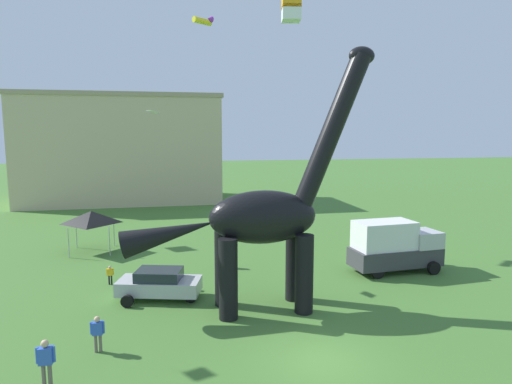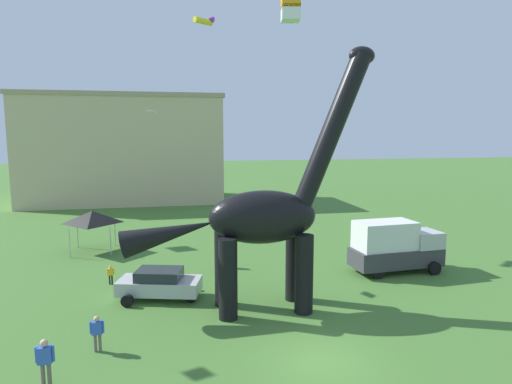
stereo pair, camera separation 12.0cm
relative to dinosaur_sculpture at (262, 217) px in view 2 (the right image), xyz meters
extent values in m
plane|color=#42702D|center=(1.15, -5.27, -4.57)|extent=(240.00, 240.00, 0.00)
cylinder|color=black|center=(1.88, 0.84, -2.67)|extent=(0.88, 0.88, 3.80)
cylinder|color=black|center=(1.88, -0.84, -2.67)|extent=(0.88, 0.88, 3.80)
cylinder|color=black|center=(-1.76, 0.84, -2.67)|extent=(0.88, 0.88, 3.80)
cylinder|color=black|center=(-1.76, -0.84, -2.67)|extent=(0.88, 0.88, 3.80)
ellipsoid|color=black|center=(0.06, 0.00, 0.00)|extent=(5.20, 2.24, 2.56)
cylinder|color=black|center=(3.44, 0.00, 4.10)|extent=(3.74, 0.96, 7.41)
ellipsoid|color=black|center=(4.86, 0.00, 7.63)|extent=(1.28, 0.80, 0.88)
cone|color=black|center=(-4.30, 0.00, -0.58)|extent=(4.57, 1.28, 2.17)
cube|color=#B7B7BC|center=(-4.93, 2.36, -3.90)|extent=(4.51, 2.79, 0.72)
cube|color=#232B35|center=(-4.93, 2.36, -3.28)|extent=(2.59, 2.09, 0.52)
cylinder|color=black|center=(-3.37, 3.25, -4.26)|extent=(0.66, 0.37, 0.62)
cylinder|color=black|center=(-3.37, 1.47, -4.26)|extent=(0.66, 0.37, 0.62)
cylinder|color=black|center=(-6.48, 3.25, -4.26)|extent=(0.66, 0.37, 0.62)
cylinder|color=black|center=(-6.48, 1.47, -4.26)|extent=(0.66, 0.37, 0.62)
cube|color=#38383D|center=(9.37, 4.03, -3.62)|extent=(5.74, 2.52, 1.10)
cube|color=#B7B7BC|center=(11.22, 4.03, -2.57)|extent=(1.93, 2.06, 1.00)
cube|color=silver|center=(8.59, 4.03, -2.22)|extent=(3.73, 2.28, 1.70)
cylinder|color=black|center=(11.39, 5.08, -4.17)|extent=(0.82, 0.32, 0.80)
cylinder|color=black|center=(11.39, 2.98, -4.17)|extent=(0.82, 0.32, 0.80)
cylinder|color=black|center=(7.69, 5.08, -4.17)|extent=(0.82, 0.32, 0.80)
cylinder|color=black|center=(7.69, 2.98, -4.17)|extent=(0.82, 0.32, 0.80)
cylinder|color=black|center=(-7.77, 5.07, -4.30)|extent=(0.09, 0.09, 0.54)
cylinder|color=black|center=(-7.64, 5.07, -4.30)|extent=(0.09, 0.09, 0.54)
cube|color=yellow|center=(-7.70, 5.07, -3.84)|extent=(0.29, 0.18, 0.38)
sphere|color=tan|center=(-7.70, 5.07, -3.56)|extent=(0.17, 0.17, 0.17)
cylinder|color=yellow|center=(-7.87, 5.07, -3.82)|extent=(0.07, 0.07, 0.36)
cylinder|color=yellow|center=(-7.53, 5.07, -3.82)|extent=(0.07, 0.07, 0.36)
cylinder|color=#6B6056|center=(-7.31, -2.91, -4.21)|extent=(0.12, 0.12, 0.73)
cylinder|color=#6B6056|center=(-7.13, -2.91, -4.21)|extent=(0.12, 0.12, 0.73)
cube|color=blue|center=(-7.22, -2.91, -3.59)|extent=(0.39, 0.24, 0.51)
sphere|color=tan|center=(-7.22, -2.91, -3.22)|extent=(0.23, 0.23, 0.23)
cylinder|color=blue|center=(-7.44, -2.91, -3.56)|extent=(0.10, 0.10, 0.49)
cylinder|color=blue|center=(-6.99, -2.91, -3.56)|extent=(0.10, 0.10, 0.49)
cylinder|color=black|center=(-1.30, 7.05, -4.18)|extent=(0.13, 0.13, 0.77)
cylinder|color=black|center=(-1.11, 7.05, -4.18)|extent=(0.13, 0.13, 0.77)
cube|color=#D1333D|center=(-1.21, 7.05, -3.52)|extent=(0.42, 0.26, 0.55)
sphere|color=tan|center=(-1.21, 7.05, -3.13)|extent=(0.24, 0.24, 0.24)
cylinder|color=#D1333D|center=(-1.45, 7.05, -3.49)|extent=(0.10, 0.10, 0.52)
cylinder|color=#D1333D|center=(-0.97, 7.05, -3.49)|extent=(0.10, 0.10, 0.52)
cylinder|color=#6B6056|center=(-8.66, -5.06, -4.15)|extent=(0.14, 0.14, 0.83)
cylinder|color=#6B6056|center=(-8.46, -5.06, -4.15)|extent=(0.14, 0.14, 0.83)
cube|color=blue|center=(-8.56, -5.06, -3.44)|extent=(0.45, 0.28, 0.59)
sphere|color=tan|center=(-8.56, -5.06, -3.02)|extent=(0.26, 0.26, 0.26)
cylinder|color=blue|center=(-8.82, -5.06, -3.41)|extent=(0.11, 0.11, 0.56)
cylinder|color=blue|center=(-8.30, -5.06, -3.41)|extent=(0.11, 0.11, 0.56)
cylinder|color=#B2B2B7|center=(-8.45, 13.95, -3.52)|extent=(0.06, 0.06, 2.10)
cylinder|color=#B2B2B7|center=(-8.45, 11.25, -3.52)|extent=(0.06, 0.06, 2.10)
cylinder|color=#B2B2B7|center=(-11.15, 13.95, -3.52)|extent=(0.06, 0.06, 2.10)
cylinder|color=#B2B2B7|center=(-11.15, 11.25, -3.52)|extent=(0.06, 0.06, 2.10)
pyramid|color=black|center=(-9.80, 12.60, -2.02)|extent=(3.15, 3.15, 0.90)
cylinder|color=yellow|center=(-1.50, 14.13, 12.28)|extent=(1.55, 1.26, 0.44)
cone|color=purple|center=(-1.01, 13.42, 12.28)|extent=(0.59, 0.61, 0.46)
cube|color=white|center=(-5.08, 6.56, 5.22)|extent=(0.87, 0.99, 0.14)
cube|color=orange|center=(0.39, -3.33, 8.91)|extent=(0.80, 0.80, 0.56)
cube|color=white|center=(0.39, -3.33, 8.48)|extent=(0.80, 0.80, 0.56)
cube|color=#CCB78E|center=(-9.65, 37.03, 1.77)|extent=(23.48, 10.89, 12.68)
cube|color=tan|center=(-9.65, 37.03, 8.36)|extent=(23.95, 11.11, 0.50)
camera|label=1|loc=(-4.39, -20.00, 3.98)|focal=30.63mm
camera|label=2|loc=(-4.27, -20.02, 3.98)|focal=30.63mm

